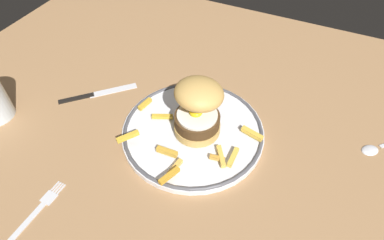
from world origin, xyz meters
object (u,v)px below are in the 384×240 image
(dinner_plate, at_px, (192,132))
(burger, at_px, (198,108))
(knife, at_px, (92,95))
(spoon, at_px, (377,147))
(fork, at_px, (35,213))

(dinner_plate, xyz_separation_m, burger, (0.01, 0.01, 0.06))
(dinner_plate, distance_m, knife, 0.26)
(burger, xyz_separation_m, knife, (-0.27, -0.00, -0.07))
(burger, distance_m, spoon, 0.37)
(spoon, bearing_deg, fork, -142.45)
(dinner_plate, bearing_deg, spoon, 19.68)
(dinner_plate, xyz_separation_m, fork, (-0.17, -0.27, -0.01))
(dinner_plate, relative_size, burger, 2.13)
(fork, bearing_deg, knife, 108.23)
(burger, distance_m, fork, 0.34)
(dinner_plate, relative_size, fork, 2.02)
(knife, bearing_deg, burger, 0.34)
(burger, xyz_separation_m, spoon, (0.34, 0.11, -0.07))
(burger, bearing_deg, spoon, 18.15)
(fork, distance_m, knife, 0.30)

